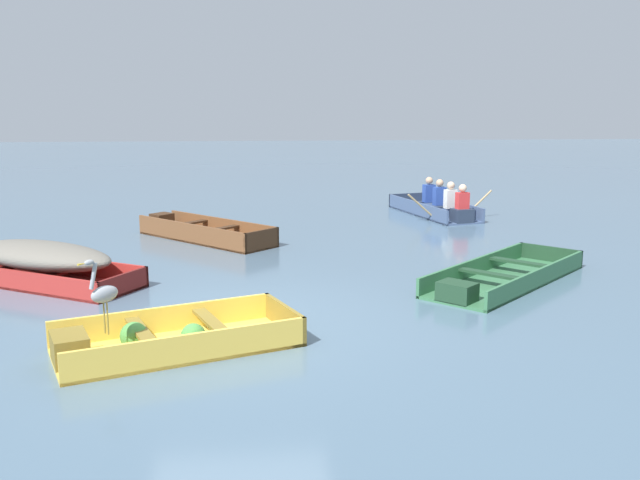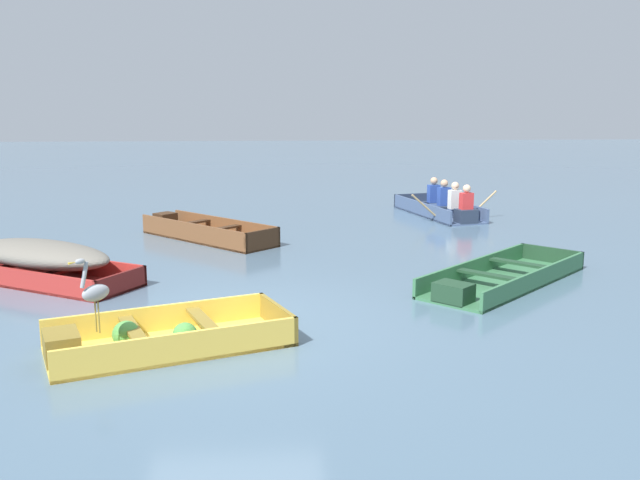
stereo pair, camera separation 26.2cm
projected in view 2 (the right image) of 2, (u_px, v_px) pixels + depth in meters
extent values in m
plane|color=slate|center=(229.00, 323.00, 9.10)|extent=(80.00, 80.00, 0.00)
cube|color=#E5BC47|center=(170.00, 346.00, 8.20)|extent=(2.95, 2.08, 0.04)
cube|color=#E5BC47|center=(182.00, 348.00, 7.67)|extent=(2.54, 1.03, 0.35)
cube|color=#E5BC47|center=(159.00, 319.00, 8.67)|extent=(2.54, 1.03, 0.35)
cube|color=olive|center=(278.00, 318.00, 8.72)|extent=(0.47, 1.11, 0.35)
cube|color=olive|center=(62.00, 346.00, 7.68)|extent=(0.53, 0.62, 0.31)
cube|color=olive|center=(134.00, 331.00, 7.98)|extent=(0.54, 1.06, 0.04)
cube|color=olive|center=(204.00, 321.00, 8.32)|extent=(0.54, 1.06, 0.04)
sphere|color=#4C9342|center=(126.00, 335.00, 8.05)|extent=(0.31, 0.31, 0.31)
sphere|color=#4C9342|center=(185.00, 335.00, 8.08)|extent=(0.29, 0.29, 0.29)
cube|color=#387047|center=(505.00, 282.00, 11.06)|extent=(3.21, 3.20, 0.04)
cube|color=#387047|center=(538.00, 279.00, 10.68)|extent=(2.46, 2.44, 0.30)
cube|color=#387047|center=(474.00, 268.00, 11.38)|extent=(2.46, 2.44, 0.30)
cube|color=#1E3D27|center=(551.00, 256.00, 12.27)|extent=(0.82, 0.83, 0.30)
cube|color=#1E3D27|center=(453.00, 293.00, 9.91)|extent=(0.61, 0.61, 0.27)
cube|color=#1E3D27|center=(489.00, 275.00, 10.64)|extent=(0.83, 0.84, 0.04)
cube|color=#1E3D27|center=(520.00, 263.00, 11.39)|extent=(0.83, 0.84, 0.04)
cube|color=brown|center=(208.00, 239.00, 14.47)|extent=(2.91, 2.93, 0.04)
cube|color=brown|center=(191.00, 233.00, 14.13)|extent=(2.30, 2.34, 0.39)
cube|color=brown|center=(224.00, 227.00, 14.75)|extent=(2.30, 2.34, 0.39)
cube|color=#3F2716|center=(262.00, 240.00, 13.40)|extent=(0.68, 0.67, 0.39)
cube|color=#3F2716|center=(165.00, 221.00, 15.37)|extent=(0.54, 0.54, 0.35)
cube|color=#3F2716|center=(193.00, 223.00, 14.74)|extent=(0.68, 0.68, 0.04)
cube|color=#3F2716|center=(224.00, 228.00, 14.10)|extent=(0.68, 0.68, 0.04)
cube|color=#AD2D28|center=(43.00, 280.00, 11.16)|extent=(3.36, 2.60, 0.04)
cube|color=#AD2D28|center=(15.00, 279.00, 10.67)|extent=(2.83, 1.70, 0.32)
cube|color=#AD2D28|center=(67.00, 265.00, 11.59)|extent=(2.83, 1.70, 0.32)
cube|color=maroon|center=(121.00, 283.00, 10.42)|extent=(0.60, 0.97, 0.32)
cube|color=maroon|center=(20.00, 264.00, 11.33)|extent=(0.64, 0.93, 0.04)
cube|color=maroon|center=(65.00, 270.00, 10.90)|extent=(0.64, 0.93, 0.04)
ellipsoid|color=#6B665B|center=(41.00, 254.00, 11.07)|extent=(2.83, 2.25, 0.42)
cube|color=#475B7F|center=(438.00, 214.00, 17.50)|extent=(1.73, 3.20, 0.04)
cube|color=#475B7F|center=(455.00, 207.00, 17.62)|extent=(0.82, 2.96, 0.34)
cube|color=#475B7F|center=(421.00, 209.00, 17.32)|extent=(0.82, 2.96, 0.34)
cube|color=#273246|center=(412.00, 200.00, 18.87)|extent=(0.98, 0.30, 0.34)
cube|color=#273246|center=(466.00, 216.00, 16.22)|extent=(0.53, 0.46, 0.31)
cube|color=#273246|center=(447.00, 207.00, 17.03)|extent=(0.91, 0.38, 0.04)
cube|color=#273246|center=(430.00, 202.00, 17.88)|extent=(0.91, 0.38, 0.04)
cube|color=#2D4CA5|center=(434.00, 194.00, 17.66)|extent=(0.32, 0.24, 0.44)
sphere|color=tan|center=(434.00, 181.00, 17.59)|extent=(0.18, 0.18, 0.18)
cube|color=#2D4CA5|center=(444.00, 196.00, 17.16)|extent=(0.32, 0.24, 0.44)
sphere|color=tan|center=(444.00, 183.00, 17.10)|extent=(0.18, 0.18, 0.18)
cube|color=white|center=(455.00, 199.00, 16.66)|extent=(0.32, 0.24, 0.44)
sphere|color=beige|center=(455.00, 186.00, 16.60)|extent=(0.18, 0.18, 0.18)
cube|color=red|center=(466.00, 202.00, 16.17)|extent=(0.32, 0.24, 0.44)
sphere|color=beige|center=(467.00, 188.00, 16.10)|extent=(0.18, 0.18, 0.18)
cylinder|color=tan|center=(484.00, 202.00, 16.93)|extent=(0.63, 0.20, 0.55)
cylinder|color=tan|center=(424.00, 205.00, 16.44)|extent=(0.63, 0.20, 0.55)
cylinder|color=olive|center=(99.00, 317.00, 7.58)|extent=(0.02, 0.02, 0.35)
cylinder|color=olive|center=(96.00, 316.00, 7.62)|extent=(0.02, 0.02, 0.35)
ellipsoid|color=#93999E|center=(96.00, 293.00, 7.55)|extent=(0.32, 0.33, 0.18)
cylinder|color=#93999E|center=(84.00, 275.00, 7.42)|extent=(0.11, 0.11, 0.28)
ellipsoid|color=#93999E|center=(80.00, 261.00, 7.36)|extent=(0.12, 0.12, 0.06)
cone|color=gold|center=(73.00, 263.00, 7.30)|extent=(0.09, 0.09, 0.02)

